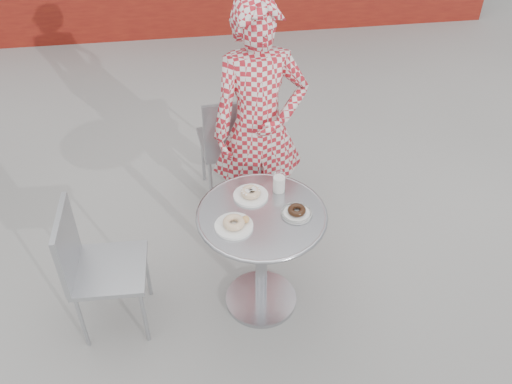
{
  "coord_description": "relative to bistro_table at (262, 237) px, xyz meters",
  "views": [
    {
      "loc": [
        -0.3,
        -2.11,
        2.62
      ],
      "look_at": [
        0.01,
        0.09,
        0.75
      ],
      "focal_mm": 40.0,
      "sensor_mm": 36.0,
      "label": 1
    }
  ],
  "objects": [
    {
      "name": "plate_near",
      "position": [
        -0.15,
        -0.08,
        0.18
      ],
      "size": [
        0.19,
        0.19,
        0.05
      ],
      "rotation": [
        0.0,
        0.0,
        -0.13
      ],
      "color": "white",
      "rests_on": "bistro_table"
    },
    {
      "name": "plate_far",
      "position": [
        -0.04,
        0.14,
        0.18
      ],
      "size": [
        0.18,
        0.18,
        0.05
      ],
      "rotation": [
        0.0,
        0.0,
        0.3
      ],
      "color": "white",
      "rests_on": "bistro_table"
    },
    {
      "name": "milk_cup",
      "position": [
        0.12,
        0.17,
        0.22
      ],
      "size": [
        0.07,
        0.07,
        0.11
      ],
      "rotation": [
        0.0,
        0.0,
        -0.11
      ],
      "color": "white",
      "rests_on": "bistro_table"
    },
    {
      "name": "seated_person",
      "position": [
        0.08,
        0.64,
        0.26
      ],
      "size": [
        0.58,
        0.4,
        1.54
      ],
      "primitive_type": "imported",
      "rotation": [
        0.0,
        0.0,
        0.05
      ],
      "color": "#AF1B26",
      "rests_on": "ground"
    },
    {
      "name": "chair_far",
      "position": [
        -0.06,
        1.0,
        -0.26
      ],
      "size": [
        0.43,
        0.44,
        0.84
      ],
      "rotation": [
        0.0,
        0.0,
        3.23
      ],
      "color": "#A4A7AC",
      "rests_on": "ground"
    },
    {
      "name": "ground",
      "position": [
        -0.02,
        0.01,
        -0.51
      ],
      "size": [
        60.0,
        60.0,
        0.0
      ],
      "primitive_type": "plane",
      "color": "#A19E99",
      "rests_on": "ground"
    },
    {
      "name": "chair_left",
      "position": [
        -0.81,
        -0.02,
        -0.27
      ],
      "size": [
        0.39,
        0.39,
        0.79
      ],
      "rotation": [
        0.0,
        0.0,
        1.54
      ],
      "color": "#A4A7AC",
      "rests_on": "ground"
    },
    {
      "name": "plate_checker",
      "position": [
        0.17,
        -0.03,
        0.18
      ],
      "size": [
        0.16,
        0.16,
        0.04
      ],
      "rotation": [
        0.0,
        0.0,
        0.22
      ],
      "color": "white",
      "rests_on": "bistro_table"
    },
    {
      "name": "bistro_table",
      "position": [
        0.0,
        0.0,
        0.0
      ],
      "size": [
        0.67,
        0.67,
        0.68
      ],
      "rotation": [
        0.0,
        0.0,
        -0.09
      ],
      "color": "silver",
      "rests_on": "ground"
    }
  ]
}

